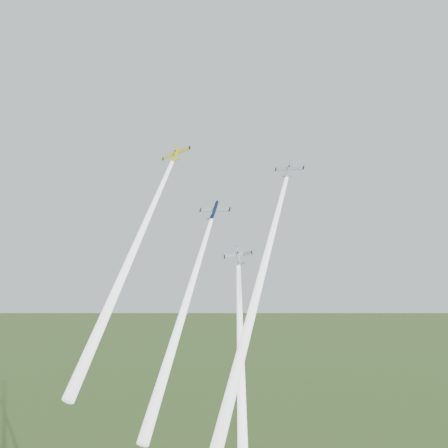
% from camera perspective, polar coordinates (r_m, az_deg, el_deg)
% --- Properties ---
extents(plane_yellow, '(9.86, 6.70, 9.27)m').
position_cam_1_polar(plane_yellow, '(146.75, -4.93, 7.10)').
color(plane_yellow, yellow).
extents(smoke_trail_yellow, '(4.15, 44.69, 51.86)m').
position_cam_1_polar(smoke_trail_yellow, '(122.84, -9.57, -3.59)').
color(smoke_trail_yellow, white).
extents(plane_navy, '(8.34, 6.35, 7.12)m').
position_cam_1_polar(plane_navy, '(141.87, -1.00, 1.36)').
color(plane_navy, '#0D173A').
extents(smoke_trail_navy, '(2.95, 39.02, 45.23)m').
position_cam_1_polar(smoke_trail_navy, '(122.22, -4.23, -9.11)').
color(smoke_trail_navy, white).
extents(plane_silver_right, '(7.80, 6.16, 6.33)m').
position_cam_1_polar(plane_silver_right, '(138.61, 6.61, 5.53)').
color(plane_silver_right, '#A7AFB5').
extents(smoke_trail_silver_right, '(6.38, 47.18, 54.82)m').
position_cam_1_polar(smoke_trail_silver_right, '(112.99, 3.35, -7.06)').
color(smoke_trail_silver_right, white).
extents(plane_silver_low, '(8.46, 6.64, 6.68)m').
position_cam_1_polar(plane_silver_low, '(129.25, 1.47, -3.24)').
color(plane_silver_low, silver).
extents(smoke_trail_silver_low, '(15.02, 42.10, 50.34)m').
position_cam_1_polar(smoke_trail_silver_low, '(109.10, 1.80, -17.24)').
color(smoke_trail_silver_low, white).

